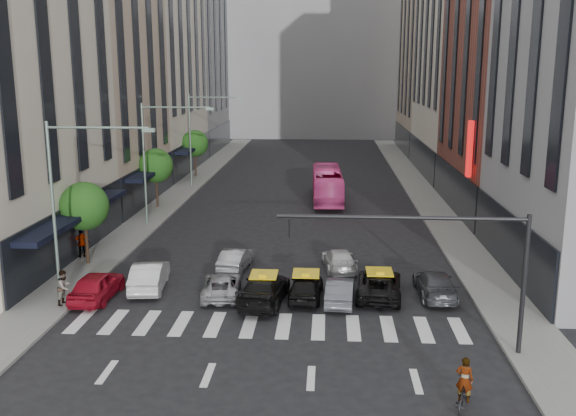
% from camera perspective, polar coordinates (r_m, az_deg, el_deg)
% --- Properties ---
extents(ground, '(160.00, 160.00, 0.00)m').
position_cam_1_polar(ground, '(28.74, -1.81, -11.57)').
color(ground, black).
rests_on(ground, ground).
extents(sidewalk_left, '(3.00, 96.00, 0.15)m').
position_cam_1_polar(sidewalk_left, '(59.02, -10.24, 0.86)').
color(sidewalk_left, slate).
rests_on(sidewalk_left, ground).
extents(sidewalk_right, '(3.00, 96.00, 0.15)m').
position_cam_1_polar(sidewalk_right, '(58.03, 12.41, 0.57)').
color(sidewalk_right, slate).
rests_on(sidewalk_right, ground).
extents(building_left_b, '(8.00, 16.00, 24.00)m').
position_cam_1_polar(building_left_b, '(57.56, -16.63, 12.22)').
color(building_left_b, tan).
rests_on(building_left_b, ground).
extents(building_left_c, '(8.00, 20.00, 36.00)m').
position_cam_1_polar(building_left_c, '(75.01, -12.05, 16.97)').
color(building_left_c, beige).
rests_on(building_left_c, ground).
extents(building_left_d, '(8.00, 18.00, 30.00)m').
position_cam_1_polar(building_left_d, '(93.27, -8.77, 14.30)').
color(building_left_d, gray).
rests_on(building_left_d, ground).
extents(building_right_b, '(8.00, 18.00, 26.00)m').
position_cam_1_polar(building_right_b, '(55.09, 19.34, 13.10)').
color(building_right_b, brown).
rests_on(building_right_b, ground).
extents(building_right_d, '(8.00, 18.00, 28.00)m').
position_cam_1_polar(building_right_d, '(92.31, 12.97, 13.53)').
color(building_right_d, tan).
rests_on(building_right_d, ground).
extents(building_far, '(30.00, 10.00, 36.00)m').
position_cam_1_polar(building_far, '(111.35, 2.37, 15.64)').
color(building_far, gray).
rests_on(building_far, ground).
extents(tree_near, '(2.88, 2.88, 4.95)m').
position_cam_1_polar(tree_near, '(39.70, -17.66, 0.15)').
color(tree_near, black).
rests_on(tree_near, sidewalk_left).
extents(tree_mid, '(2.88, 2.88, 4.95)m').
position_cam_1_polar(tree_mid, '(54.67, -11.67, 3.70)').
color(tree_mid, black).
rests_on(tree_mid, sidewalk_left).
extents(tree_far, '(2.88, 2.88, 4.95)m').
position_cam_1_polar(tree_far, '(70.09, -8.27, 5.69)').
color(tree_far, black).
rests_on(tree_far, sidewalk_left).
extents(streetlamp_near, '(5.38, 0.25, 9.00)m').
position_cam_1_polar(streetlamp_near, '(33.17, -18.76, 1.72)').
color(streetlamp_near, gray).
rests_on(streetlamp_near, sidewalk_left).
extents(streetlamp_mid, '(5.38, 0.25, 9.00)m').
position_cam_1_polar(streetlamp_mid, '(48.17, -11.62, 5.26)').
color(streetlamp_mid, gray).
rests_on(streetlamp_mid, sidewalk_left).
extents(streetlamp_far, '(5.38, 0.25, 9.00)m').
position_cam_1_polar(streetlamp_far, '(63.67, -7.88, 7.08)').
color(streetlamp_far, gray).
rests_on(streetlamp_far, sidewalk_left).
extents(traffic_signal, '(10.10, 0.20, 6.00)m').
position_cam_1_polar(traffic_signal, '(26.66, 14.64, -3.68)').
color(traffic_signal, black).
rests_on(traffic_signal, ground).
extents(liberty_sign, '(0.30, 0.70, 4.00)m').
position_cam_1_polar(liberty_sign, '(47.57, 15.85, 5.08)').
color(liberty_sign, red).
rests_on(liberty_sign, ground).
extents(car_red, '(1.90, 4.42, 1.49)m').
position_cam_1_polar(car_red, '(34.49, -16.62, -6.62)').
color(car_red, maroon).
rests_on(car_red, ground).
extents(car_white_front, '(2.10, 4.74, 1.51)m').
position_cam_1_polar(car_white_front, '(35.36, -12.21, -5.87)').
color(car_white_front, '#BCBCBC').
rests_on(car_white_front, ground).
extents(car_silver, '(2.34, 4.37, 1.17)m').
position_cam_1_polar(car_silver, '(33.71, -5.93, -6.88)').
color(car_silver, '#A4A4A9').
rests_on(car_silver, ground).
extents(taxi_left, '(2.56, 5.29, 1.49)m').
position_cam_1_polar(taxi_left, '(32.58, -2.15, -7.21)').
color(taxi_left, black).
rests_on(taxi_left, ground).
extents(taxi_center, '(1.85, 4.10, 1.37)m').
position_cam_1_polar(taxi_center, '(33.12, 1.61, -6.99)').
color(taxi_center, black).
rests_on(taxi_center, ground).
extents(car_grey_mid, '(1.60, 3.96, 1.28)m').
position_cam_1_polar(car_grey_mid, '(32.76, 4.64, -7.32)').
color(car_grey_mid, '#46494F').
rests_on(car_grey_mid, ground).
extents(taxi_right, '(2.66, 5.00, 1.34)m').
position_cam_1_polar(taxi_right, '(33.79, 8.09, -6.74)').
color(taxi_right, black).
rests_on(taxi_right, ground).
extents(car_grey_curb, '(1.92, 4.61, 1.33)m').
position_cam_1_polar(car_grey_curb, '(34.37, 12.95, -6.61)').
color(car_grey_curb, '#3A3C41').
rests_on(car_grey_curb, ground).
extents(car_row2_left, '(1.79, 4.02, 1.28)m').
position_cam_1_polar(car_row2_left, '(37.93, -4.68, -4.56)').
color(car_row2_left, gray).
rests_on(car_row2_left, ground).
extents(car_row2_right, '(2.25, 4.43, 1.23)m').
position_cam_1_polar(car_row2_right, '(37.92, 4.57, -4.60)').
color(car_row2_right, silver).
rests_on(car_row2_right, ground).
extents(bus, '(2.83, 10.70, 2.96)m').
position_cam_1_polar(bus, '(57.08, 3.51, 2.08)').
color(bus, '#E64392').
rests_on(bus, ground).
extents(motorcycle, '(1.26, 1.97, 0.98)m').
position_cam_1_polar(motorcycle, '(24.09, 15.34, -15.73)').
color(motorcycle, black).
rests_on(motorcycle, ground).
extents(rider, '(0.70, 0.58, 1.66)m').
position_cam_1_polar(rider, '(23.51, 15.52, -12.89)').
color(rider, gray).
rests_on(rider, motorcycle).
extents(pedestrian_near, '(0.80, 0.96, 1.76)m').
position_cam_1_polar(pedestrian_near, '(33.83, -19.29, -6.66)').
color(pedestrian_near, gray).
rests_on(pedestrian_near, sidewalk_left).
extents(pedestrian_far, '(1.13, 0.86, 1.79)m').
position_cam_1_polar(pedestrian_far, '(41.68, -17.86, -2.99)').
color(pedestrian_far, gray).
rests_on(pedestrian_far, sidewalk_left).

